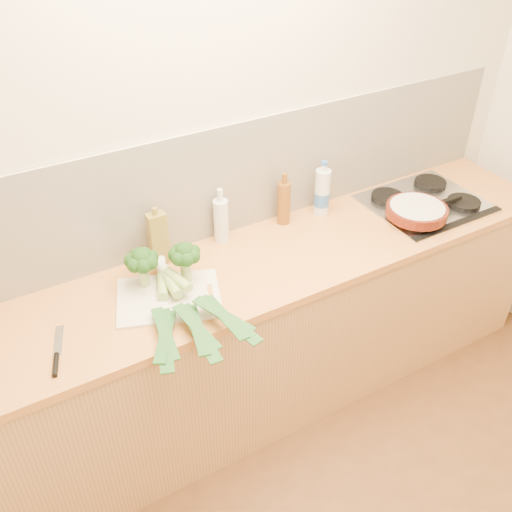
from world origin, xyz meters
The scene contains 15 objects.
room_shell centered at (0.00, 1.49, 1.17)m, with size 3.50×3.50×3.50m.
counter centered at (0.00, 1.20, 0.45)m, with size 3.20×0.62×0.90m.
gas_hob centered at (1.02, 1.20, 0.91)m, with size 0.58×0.50×0.04m.
chopping_board centered at (-0.43, 1.16, 0.91)m, with size 0.42×0.31×0.01m, color beige.
broccoli_left centered at (-0.48, 1.28, 1.04)m, with size 0.14×0.14×0.19m.
broccoli_right centered at (-0.31, 1.23, 1.04)m, with size 0.13×0.14×0.19m.
leek_front centered at (-0.45, 1.15, 0.94)m, with size 0.29×0.66×0.04m.
leek_mid centered at (-0.41, 1.10, 0.95)m, with size 0.12×0.66×0.04m.
leek_back centered at (-0.36, 1.10, 0.97)m, with size 0.20×0.68×0.04m.
chefs_knife centered at (-0.91, 1.05, 0.91)m, with size 0.11×0.27×0.02m.
skillet centered at (0.86, 1.10, 0.96)m, with size 0.44×0.30×0.05m.
oil_tin centered at (-0.36, 1.41, 1.03)m, with size 0.08×0.05×0.28m.
glass_bottle centered at (-0.04, 1.44, 1.01)m, with size 0.07×0.07×0.27m.
amber_bottle centered at (0.29, 1.42, 1.01)m, with size 0.06×0.06×0.27m.
water_bottle centered at (0.50, 1.40, 1.01)m, with size 0.08×0.08×0.27m.
Camera 1 is at (-1.01, -0.57, 2.43)m, focal length 40.00 mm.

